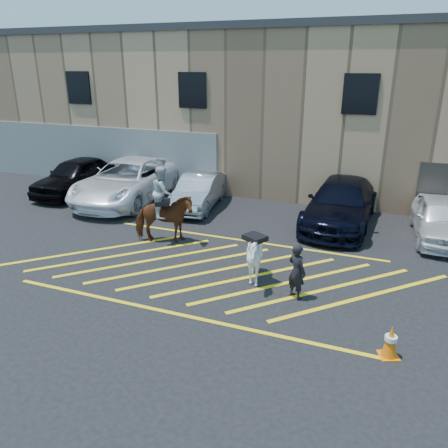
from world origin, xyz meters
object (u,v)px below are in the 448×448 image
(car_blue_suv, at_px, (341,203))
(traffic_cone, at_px, (391,341))
(car_white_suv, at_px, (441,219))
(handler, at_px, (297,271))
(car_black_suv, at_px, (76,176))
(car_silver_sedan, at_px, (199,191))
(mounted_bay, at_px, (163,212))
(car_white_pickup, at_px, (129,181))
(saddled_white, at_px, (254,257))

(car_blue_suv, xyz_separation_m, traffic_cone, (1.98, -7.81, -0.45))
(car_blue_suv, bearing_deg, car_white_suv, -3.15)
(car_white_suv, bearing_deg, handler, -126.27)
(car_black_suv, xyz_separation_m, handler, (11.58, -5.94, -0.08))
(car_black_suv, distance_m, traffic_cone, 15.88)
(car_blue_suv, bearing_deg, car_silver_sedan, -176.75)
(car_silver_sedan, bearing_deg, handler, -55.47)
(mounted_bay, bearing_deg, car_black_suv, 149.91)
(car_white_pickup, xyz_separation_m, car_silver_sedan, (3.28, 0.15, -0.20))
(car_black_suv, distance_m, car_blue_suv, 11.93)
(car_blue_suv, relative_size, car_white_suv, 1.33)
(car_silver_sedan, bearing_deg, car_white_suv, -9.00)
(car_white_suv, height_order, handler, handler)
(car_white_pickup, relative_size, car_blue_suv, 1.14)
(car_white_pickup, bearing_deg, car_white_suv, -3.32)
(saddled_white, bearing_deg, car_blue_suv, 74.24)
(car_white_pickup, bearing_deg, handler, -36.88)
(handler, bearing_deg, car_white_pickup, -2.20)
(car_black_suv, bearing_deg, handler, -27.40)
(traffic_cone, bearing_deg, mounted_bay, 152.33)
(car_white_pickup, height_order, car_silver_sedan, car_white_pickup)
(car_black_suv, relative_size, car_white_suv, 1.14)
(mounted_bay, bearing_deg, saddled_white, -24.45)
(traffic_cone, bearing_deg, car_silver_sedan, 135.16)
(car_silver_sedan, distance_m, mounted_bay, 3.95)
(car_blue_suv, height_order, saddled_white, car_blue_suv)
(car_silver_sedan, xyz_separation_m, traffic_cone, (7.75, -7.71, -0.32))
(saddled_white, bearing_deg, handler, -18.49)
(car_white_suv, bearing_deg, car_blue_suv, 171.17)
(car_black_suv, distance_m, handler, 13.01)
(car_silver_sedan, relative_size, mounted_bay, 1.59)
(car_black_suv, distance_m, saddled_white, 11.71)
(car_white_suv, bearing_deg, saddled_white, -136.33)
(car_white_suv, bearing_deg, traffic_cone, -104.02)
(car_white_pickup, distance_m, car_silver_sedan, 3.29)
(car_black_suv, distance_m, mounted_bay, 7.67)
(car_blue_suv, height_order, handler, car_blue_suv)
(car_blue_suv, distance_m, handler, 6.11)
(car_black_suv, bearing_deg, car_silver_sedan, 0.28)
(saddled_white, xyz_separation_m, traffic_cone, (3.58, -2.13, -0.38))
(car_silver_sedan, height_order, handler, handler)
(car_blue_suv, height_order, traffic_cone, car_blue_suv)
(car_white_pickup, relative_size, saddled_white, 3.65)
(car_silver_sedan, distance_m, saddled_white, 6.97)
(car_white_pickup, bearing_deg, car_silver_sedan, -0.43)
(car_black_suv, height_order, saddled_white, car_black_suv)
(car_silver_sedan, bearing_deg, mounted_bay, -90.50)
(car_white_suv, distance_m, traffic_cone, 7.63)
(car_black_suv, height_order, car_blue_suv, car_black_suv)
(traffic_cone, bearing_deg, car_white_pickup, 145.55)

